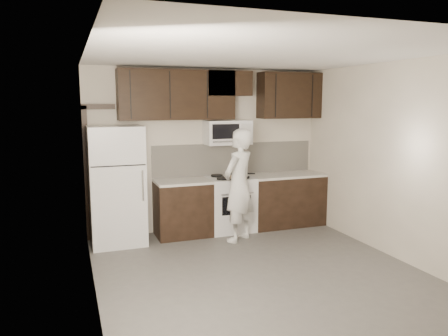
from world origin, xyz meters
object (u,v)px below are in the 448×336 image
microwave (228,132)px  refrigerator (117,186)px  stove (230,204)px  person (239,185)px

microwave → refrigerator: microwave is taller
stove → person: person is taller
microwave → stove: bearing=-89.9°
person → refrigerator: bearing=-52.3°
microwave → person: bearing=-95.5°
microwave → refrigerator: size_ratio=0.42×
stove → person: 0.69m
refrigerator → microwave: bearing=5.1°
refrigerator → person: bearing=-15.7°
stove → person: size_ratio=0.54×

